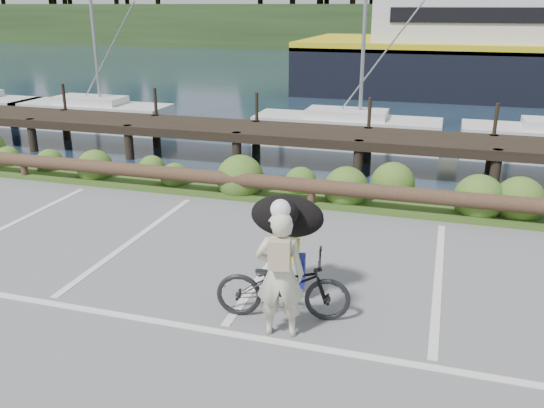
% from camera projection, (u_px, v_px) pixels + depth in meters
% --- Properties ---
extents(ground, '(72.00, 72.00, 0.00)m').
position_uv_depth(ground, '(232.00, 317.00, 7.66)').
color(ground, '#5F5F62').
extents(harbor_backdrop, '(170.00, 160.00, 30.00)m').
position_uv_depth(harbor_backdrop, '(438.00, 35.00, 78.45)').
color(harbor_backdrop, '#162536').
rests_on(harbor_backdrop, ground).
extents(vegetation_strip, '(34.00, 1.60, 0.10)m').
position_uv_depth(vegetation_strip, '(319.00, 194.00, 12.43)').
color(vegetation_strip, '#3D5B21').
rests_on(vegetation_strip, ground).
extents(log_rail, '(32.00, 0.30, 0.60)m').
position_uv_depth(log_rail, '(311.00, 207.00, 11.81)').
color(log_rail, '#443021').
rests_on(log_rail, ground).
extents(bicycle, '(1.85, 0.93, 0.93)m').
position_uv_depth(bicycle, '(283.00, 285.00, 7.51)').
color(bicycle, black).
rests_on(bicycle, ground).
extents(cyclist, '(0.66, 0.50, 1.65)m').
position_uv_depth(cyclist, '(280.00, 274.00, 7.00)').
color(cyclist, beige).
rests_on(cyclist, ground).
extents(dog, '(0.68, 1.10, 0.59)m').
position_uv_depth(dog, '(287.00, 216.00, 7.79)').
color(dog, black).
rests_on(dog, bicycle).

